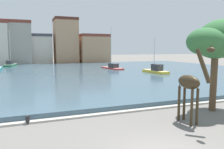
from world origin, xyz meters
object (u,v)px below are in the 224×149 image
at_px(giraffe_statue, 190,84).
at_px(sailboat_yellow, 154,71).
at_px(sailboat_green, 11,65).
at_px(shade_tree, 219,41).
at_px(sailboat_red, 111,68).
at_px(mooring_bollard, 28,120).

bearing_deg(giraffe_statue, sailboat_yellow, 63.00).
bearing_deg(giraffe_statue, sailboat_green, 105.07).
bearing_deg(shade_tree, sailboat_yellow, 70.08).
relative_size(giraffe_statue, sailboat_red, 0.53).
bearing_deg(shade_tree, mooring_bollard, 172.99).
bearing_deg(sailboat_red, mooring_bollard, -119.54).
xyz_separation_m(giraffe_statue, mooring_bollard, (-9.07, 3.33, -2.16)).
xyz_separation_m(sailboat_yellow, sailboat_green, (-23.81, 24.54, 0.01)).
distance_m(sailboat_red, sailboat_yellow, 10.77).
xyz_separation_m(sailboat_green, mooring_bollard, (3.48, -43.30, -0.38)).
bearing_deg(sailboat_yellow, shade_tree, -109.92).
xyz_separation_m(sailboat_yellow, mooring_bollard, (-20.33, -18.76, -0.37)).
bearing_deg(sailboat_green, shade_tree, -69.89).
xyz_separation_m(sailboat_yellow, shade_tree, (-7.38, -20.35, 4.40)).
distance_m(sailboat_green, shade_tree, 48.01).
bearing_deg(mooring_bollard, shade_tree, -7.01).
bearing_deg(shade_tree, giraffe_statue, -155.82).
bearing_deg(sailboat_green, mooring_bollard, -85.40).
bearing_deg(shade_tree, sailboat_red, 83.73).
height_order(shade_tree, mooring_bollard, shade_tree).
bearing_deg(sailboat_red, shade_tree, -96.27).
relative_size(giraffe_statue, sailboat_green, 0.54).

